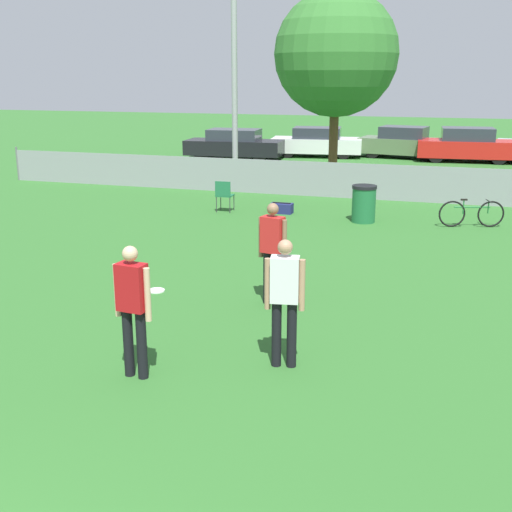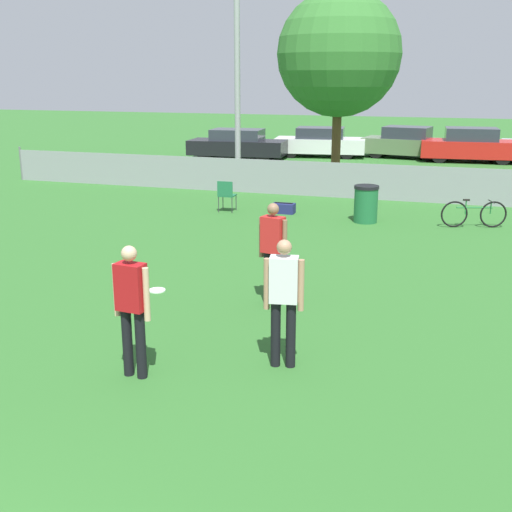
{
  "view_description": "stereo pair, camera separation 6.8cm",
  "coord_description": "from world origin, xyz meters",
  "px_view_note": "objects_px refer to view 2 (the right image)",
  "views": [
    {
      "loc": [
        3.66,
        -1.83,
        3.72
      ],
      "look_at": [
        0.86,
        7.19,
        1.05
      ],
      "focal_mm": 45.0,
      "sensor_mm": 36.0,
      "label": 1
    },
    {
      "loc": [
        3.72,
        -1.81,
        3.72
      ],
      "look_at": [
        0.86,
        7.19,
        1.05
      ],
      "focal_mm": 45.0,
      "sensor_mm": 36.0,
      "label": 2
    }
  ],
  "objects_px": {
    "bicycle_sideline": "(474,214)",
    "trash_bin": "(366,204)",
    "player_thrower_red": "(273,247)",
    "player_receiver_white": "(284,295)",
    "folding_chair_sideline": "(226,194)",
    "parked_car_olive": "(407,143)",
    "player_defender_red": "(132,303)",
    "parked_car_dark": "(237,144)",
    "parked_car_red": "(470,145)",
    "parked_car_white": "(320,142)",
    "tree_near_pole": "(339,54)",
    "light_pole": "(237,30)",
    "gear_bag_sideline": "(284,208)",
    "frisbee_disc": "(157,290)"
  },
  "relations": [
    {
      "from": "folding_chair_sideline",
      "to": "player_defender_red",
      "type": "bearing_deg",
      "value": 101.2
    },
    {
      "from": "light_pole",
      "to": "trash_bin",
      "type": "xyz_separation_m",
      "value": [
        5.32,
        -5.13,
        -4.72
      ]
    },
    {
      "from": "player_defender_red",
      "to": "parked_car_olive",
      "type": "xyz_separation_m",
      "value": [
        1.29,
        24.07,
        -0.29
      ]
    },
    {
      "from": "player_defender_red",
      "to": "bicycle_sideline",
      "type": "distance_m",
      "value": 10.95
    },
    {
      "from": "player_thrower_red",
      "to": "player_receiver_white",
      "type": "relative_size",
      "value": 1.0
    },
    {
      "from": "bicycle_sideline",
      "to": "parked_car_white",
      "type": "distance_m",
      "value": 14.91
    },
    {
      "from": "player_thrower_red",
      "to": "frisbee_disc",
      "type": "height_order",
      "value": "player_thrower_red"
    },
    {
      "from": "light_pole",
      "to": "player_thrower_red",
      "type": "distance_m",
      "value": 13.48
    },
    {
      "from": "player_thrower_red",
      "to": "parked_car_dark",
      "type": "xyz_separation_m",
      "value": [
        -6.97,
        18.16,
        -0.32
      ]
    },
    {
      "from": "player_defender_red",
      "to": "parked_car_red",
      "type": "distance_m",
      "value": 23.88
    },
    {
      "from": "trash_bin",
      "to": "parked_car_white",
      "type": "bearing_deg",
      "value": 107.01
    },
    {
      "from": "parked_car_olive",
      "to": "parked_car_red",
      "type": "height_order",
      "value": "parked_car_red"
    },
    {
      "from": "frisbee_disc",
      "to": "parked_car_white",
      "type": "distance_m",
      "value": 20.27
    },
    {
      "from": "frisbee_disc",
      "to": "parked_car_olive",
      "type": "height_order",
      "value": "parked_car_olive"
    },
    {
      "from": "player_receiver_white",
      "to": "parked_car_olive",
      "type": "relative_size",
      "value": 0.42
    },
    {
      "from": "player_receiver_white",
      "to": "bicycle_sideline",
      "type": "relative_size",
      "value": 1.08
    },
    {
      "from": "trash_bin",
      "to": "gear_bag_sideline",
      "type": "distance_m",
      "value": 2.41
    },
    {
      "from": "tree_near_pole",
      "to": "player_receiver_white",
      "type": "relative_size",
      "value": 3.79
    },
    {
      "from": "player_receiver_white",
      "to": "parked_car_red",
      "type": "relative_size",
      "value": 0.4
    },
    {
      "from": "player_defender_red",
      "to": "player_receiver_white",
      "type": "distance_m",
      "value": 1.92
    },
    {
      "from": "parked_car_dark",
      "to": "parked_car_olive",
      "type": "xyz_separation_m",
      "value": [
        7.35,
        2.79,
        0.03
      ]
    },
    {
      "from": "folding_chair_sideline",
      "to": "parked_car_olive",
      "type": "distance_m",
      "value": 14.56
    },
    {
      "from": "tree_near_pole",
      "to": "folding_chair_sideline",
      "type": "xyz_separation_m",
      "value": [
        -1.93,
        -6.04,
        -3.89
      ]
    },
    {
      "from": "gear_bag_sideline",
      "to": "folding_chair_sideline",
      "type": "bearing_deg",
      "value": -168.6
    },
    {
      "from": "folding_chair_sideline",
      "to": "parked_car_red",
      "type": "xyz_separation_m",
      "value": [
        6.54,
        13.53,
        0.2
      ]
    },
    {
      "from": "bicycle_sideline",
      "to": "trash_bin",
      "type": "relative_size",
      "value": 1.65
    },
    {
      "from": "light_pole",
      "to": "parked_car_olive",
      "type": "distance_m",
      "value": 11.35
    },
    {
      "from": "tree_near_pole",
      "to": "player_thrower_red",
      "type": "height_order",
      "value": "tree_near_pole"
    },
    {
      "from": "light_pole",
      "to": "tree_near_pole",
      "type": "xyz_separation_m",
      "value": [
        3.33,
        1.03,
        -0.79
      ]
    },
    {
      "from": "player_thrower_red",
      "to": "bicycle_sideline",
      "type": "bearing_deg",
      "value": 78.81
    },
    {
      "from": "player_defender_red",
      "to": "parked_car_dark",
      "type": "bearing_deg",
      "value": 111.64
    },
    {
      "from": "player_defender_red",
      "to": "gear_bag_sideline",
      "type": "relative_size",
      "value": 2.82
    },
    {
      "from": "trash_bin",
      "to": "parked_car_red",
      "type": "relative_size",
      "value": 0.22
    },
    {
      "from": "parked_car_olive",
      "to": "player_receiver_white",
      "type": "bearing_deg",
      "value": -80.17
    },
    {
      "from": "trash_bin",
      "to": "parked_car_dark",
      "type": "relative_size",
      "value": 0.21
    },
    {
      "from": "light_pole",
      "to": "tree_near_pole",
      "type": "distance_m",
      "value": 3.58
    },
    {
      "from": "player_receiver_white",
      "to": "light_pole",
      "type": "bearing_deg",
      "value": 101.88
    },
    {
      "from": "player_defender_red",
      "to": "player_receiver_white",
      "type": "height_order",
      "value": "same"
    },
    {
      "from": "parked_car_red",
      "to": "frisbee_disc",
      "type": "bearing_deg",
      "value": -108.86
    },
    {
      "from": "bicycle_sideline",
      "to": "parked_car_olive",
      "type": "distance_m",
      "value": 14.27
    },
    {
      "from": "frisbee_disc",
      "to": "folding_chair_sideline",
      "type": "distance_m",
      "value": 6.98
    },
    {
      "from": "frisbee_disc",
      "to": "parked_car_red",
      "type": "relative_size",
      "value": 0.07
    },
    {
      "from": "bicycle_sideline",
      "to": "gear_bag_sideline",
      "type": "distance_m",
      "value": 5.04
    },
    {
      "from": "tree_near_pole",
      "to": "gear_bag_sideline",
      "type": "distance_m",
      "value": 7.15
    },
    {
      "from": "parked_car_red",
      "to": "bicycle_sideline",
      "type": "bearing_deg",
      "value": -93.87
    },
    {
      "from": "player_receiver_white",
      "to": "parked_car_red",
      "type": "height_order",
      "value": "player_receiver_white"
    },
    {
      "from": "trash_bin",
      "to": "parked_car_white",
      "type": "relative_size",
      "value": 0.22
    },
    {
      "from": "parked_car_white",
      "to": "player_defender_red",
      "type": "bearing_deg",
      "value": -90.78
    },
    {
      "from": "bicycle_sideline",
      "to": "parked_car_white",
      "type": "bearing_deg",
      "value": 101.02
    },
    {
      "from": "tree_near_pole",
      "to": "player_defender_red",
      "type": "distance_m",
      "value": 16.4
    }
  ]
}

